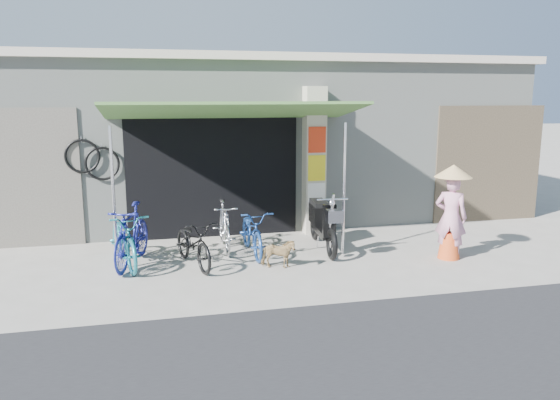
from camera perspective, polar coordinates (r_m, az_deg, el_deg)
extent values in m
plane|color=#9F998F|center=(9.01, 2.71, -7.38)|extent=(80.00, 80.00, 0.00)
cube|color=#A4AAA2|center=(13.57, -3.15, 6.34)|extent=(12.00, 5.00, 3.50)
cube|color=beige|center=(13.55, -3.23, 14.08)|extent=(12.30, 5.30, 0.16)
cube|color=black|center=(10.98, -6.99, 2.57)|extent=(3.40, 0.06, 2.50)
cube|color=black|center=(11.11, -6.91, -1.00)|extent=(3.06, 0.04, 1.10)
torus|color=black|center=(10.88, -18.08, 3.64)|extent=(0.65, 0.05, 0.65)
cylinder|color=silver|center=(10.86, -18.18, 5.32)|extent=(0.02, 0.02, 0.12)
torus|color=black|center=(10.90, -19.97, 4.33)|extent=(0.65, 0.05, 0.65)
cylinder|color=silver|center=(10.89, -20.07, 6.01)|extent=(0.02, 0.02, 0.12)
cube|color=#BCB4A1|center=(11.22, 3.54, 4.10)|extent=(0.42, 0.42, 3.00)
cube|color=red|center=(10.97, 3.90, 6.30)|extent=(0.36, 0.02, 0.52)
cube|color=yellow|center=(11.03, 3.86, 3.35)|extent=(0.36, 0.02, 0.52)
cube|color=silver|center=(11.11, 3.83, 0.49)|extent=(0.36, 0.02, 0.50)
cube|color=#457233|center=(9.98, -4.83, 9.29)|extent=(4.60, 1.88, 0.35)
cylinder|color=silver|center=(9.14, -16.98, 0.06)|extent=(0.05, 0.05, 2.36)
cylinder|color=silver|center=(9.68, 6.69, 1.05)|extent=(0.05, 0.05, 2.36)
cube|color=brown|center=(13.17, 20.96, 3.53)|extent=(2.60, 0.06, 2.60)
cube|color=#6B665B|center=(11.23, -26.66, 1.94)|extent=(2.60, 0.06, 2.60)
imported|color=#1C7380|center=(9.51, -15.93, -3.90)|extent=(1.03, 1.86, 0.93)
imported|color=navy|center=(9.47, -15.24, -3.58)|extent=(0.95, 1.80, 1.04)
imported|color=black|center=(9.23, -9.02, -4.41)|extent=(0.94, 1.64, 0.81)
imported|color=#A7A7AB|center=(10.11, -5.84, -2.72)|extent=(0.45, 1.51, 0.90)
imported|color=navy|center=(9.79, -2.90, -3.30)|extent=(0.60, 1.62, 0.85)
imported|color=#93784E|center=(9.05, -0.26, -5.63)|extent=(0.64, 0.44, 0.50)
torus|color=black|center=(9.53, 5.44, -4.65)|extent=(0.14, 0.56, 0.56)
torus|color=black|center=(10.81, 3.67, -2.74)|extent=(0.14, 0.56, 0.56)
cube|color=black|center=(10.15, 4.50, -3.21)|extent=(0.31, 1.01, 0.10)
cube|color=black|center=(10.44, 4.06, -1.49)|extent=(0.32, 0.60, 0.36)
cube|color=black|center=(10.40, 4.08, -0.31)|extent=(0.30, 0.59, 0.09)
cube|color=black|center=(9.63, 5.17, -2.18)|extent=(0.24, 0.12, 0.59)
cylinder|color=silver|center=(9.38, 5.48, 0.07)|extent=(0.55, 0.08, 0.03)
cube|color=silver|center=(9.25, 5.73, -1.68)|extent=(0.29, 0.23, 0.21)
imported|color=#CE8BA7|center=(9.92, 17.42, -1.72)|extent=(0.64, 0.61, 1.48)
cone|color=#CC491C|center=(10.04, 17.25, -4.57)|extent=(0.38, 0.38, 0.46)
cone|color=#D8B274|center=(9.79, 17.69, 2.92)|extent=(0.64, 0.64, 0.22)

